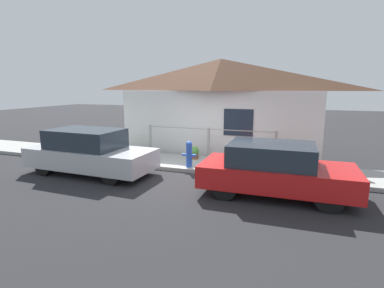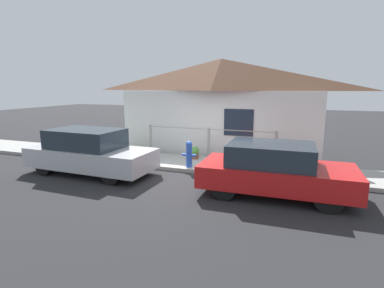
{
  "view_description": "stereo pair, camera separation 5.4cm",
  "coord_description": "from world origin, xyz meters",
  "px_view_note": "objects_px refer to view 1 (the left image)",
  "views": [
    {
      "loc": [
        3.09,
        -8.7,
        2.74
      ],
      "look_at": [
        -0.13,
        0.3,
        0.9
      ],
      "focal_mm": 28.0,
      "sensor_mm": 36.0,
      "label": 1
    },
    {
      "loc": [
        3.14,
        -8.68,
        2.74
      ],
      "look_at": [
        -0.13,
        0.3,
        0.9
      ],
      "focal_mm": 28.0,
      "sensor_mm": 36.0,
      "label": 2
    }
  ],
  "objects_px": {
    "car_right": "(275,169)",
    "potted_plant_corner": "(293,159)",
    "fire_hydrant": "(189,153)",
    "potted_plant_near_hydrant": "(195,152)",
    "car_left": "(89,152)",
    "potted_plant_by_fence": "(123,145)"
  },
  "relations": [
    {
      "from": "potted_plant_by_fence",
      "to": "potted_plant_corner",
      "type": "xyz_separation_m",
      "value": [
        6.4,
        -0.07,
        -0.0
      ]
    },
    {
      "from": "potted_plant_corner",
      "to": "car_right",
      "type": "bearing_deg",
      "value": -99.27
    },
    {
      "from": "potted_plant_near_hydrant",
      "to": "potted_plant_corner",
      "type": "bearing_deg",
      "value": -2.65
    },
    {
      "from": "car_right",
      "to": "potted_plant_corner",
      "type": "height_order",
      "value": "car_right"
    },
    {
      "from": "car_left",
      "to": "potted_plant_by_fence",
      "type": "distance_m",
      "value": 2.45
    },
    {
      "from": "potted_plant_corner",
      "to": "potted_plant_by_fence",
      "type": "bearing_deg",
      "value": 179.35
    },
    {
      "from": "car_right",
      "to": "potted_plant_near_hydrant",
      "type": "relative_size",
      "value": 8.28
    },
    {
      "from": "car_right",
      "to": "potted_plant_corner",
      "type": "xyz_separation_m",
      "value": [
        0.38,
        2.34,
        -0.23
      ]
    },
    {
      "from": "fire_hydrant",
      "to": "potted_plant_near_hydrant",
      "type": "bearing_deg",
      "value": 100.13
    },
    {
      "from": "potted_plant_near_hydrant",
      "to": "car_right",
      "type": "bearing_deg",
      "value": -39.53
    },
    {
      "from": "potted_plant_near_hydrant",
      "to": "potted_plant_corner",
      "type": "relative_size",
      "value": 0.82
    },
    {
      "from": "potted_plant_near_hydrant",
      "to": "potted_plant_by_fence",
      "type": "relative_size",
      "value": 0.81
    },
    {
      "from": "car_right",
      "to": "fire_hydrant",
      "type": "xyz_separation_m",
      "value": [
        -2.83,
        1.37,
        -0.09
      ]
    },
    {
      "from": "potted_plant_corner",
      "to": "car_left",
      "type": "bearing_deg",
      "value": -158.93
    },
    {
      "from": "car_right",
      "to": "potted_plant_by_fence",
      "type": "relative_size",
      "value": 6.73
    },
    {
      "from": "car_right",
      "to": "potted_plant_by_fence",
      "type": "distance_m",
      "value": 6.49
    },
    {
      "from": "car_right",
      "to": "potted_plant_near_hydrant",
      "type": "xyz_separation_m",
      "value": [
        -3.03,
        2.5,
        -0.31
      ]
    },
    {
      "from": "fire_hydrant",
      "to": "potted_plant_corner",
      "type": "bearing_deg",
      "value": 16.93
    },
    {
      "from": "potted_plant_corner",
      "to": "potted_plant_near_hydrant",
      "type": "bearing_deg",
      "value": 177.35
    },
    {
      "from": "car_left",
      "to": "fire_hydrant",
      "type": "bearing_deg",
      "value": 27.27
    },
    {
      "from": "fire_hydrant",
      "to": "potted_plant_corner",
      "type": "distance_m",
      "value": 3.36
    },
    {
      "from": "car_left",
      "to": "car_right",
      "type": "distance_m",
      "value": 5.7
    }
  ]
}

